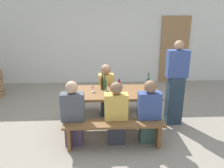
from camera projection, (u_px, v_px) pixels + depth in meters
ground_plane at (112, 126)px, 4.55m from camera, size 24.00×24.00×0.00m
back_wall at (107, 32)px, 7.04m from camera, size 14.00×0.20×3.20m
wooden_door at (174, 50)px, 7.18m from camera, size 0.90×0.06×2.10m
tasting_table at (112, 95)px, 4.35m from camera, size 1.80×0.83×0.75m
bench_near at (114, 128)px, 3.77m from camera, size 1.70×0.30×0.45m
bench_far at (110, 97)px, 5.13m from camera, size 1.70×0.30×0.45m
wine_bottle_0 at (103, 83)px, 4.42m from camera, size 0.07×0.07×0.33m
wine_bottle_1 at (105, 85)px, 4.34m from camera, size 0.07×0.07×0.33m
wine_bottle_2 at (148, 84)px, 4.38m from camera, size 0.07×0.07×0.34m
wine_glass_0 at (93, 87)px, 4.27m from camera, size 0.07×0.07×0.14m
wine_glass_1 at (105, 92)px, 4.01m from camera, size 0.07×0.07×0.15m
wine_glass_2 at (119, 80)px, 4.60m from camera, size 0.07×0.07×0.17m
seated_guest_near_0 at (73, 115)px, 3.82m from camera, size 0.39×0.24×1.14m
seated_guest_near_1 at (116, 115)px, 3.85m from camera, size 0.40×0.24×1.11m
seated_guest_near_2 at (149, 113)px, 3.88m from camera, size 0.39×0.24×1.14m
seated_guest_far_0 at (106, 91)px, 4.91m from camera, size 0.32×0.24×1.15m
standing_host at (175, 85)px, 4.47m from camera, size 0.41×0.24×1.70m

